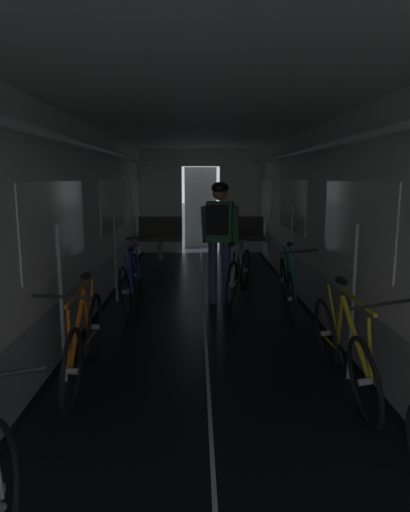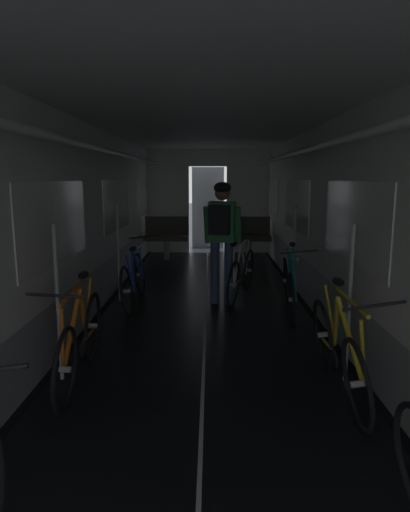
% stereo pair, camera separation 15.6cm
% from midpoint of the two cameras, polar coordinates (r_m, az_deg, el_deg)
% --- Properties ---
extents(train_car_shell, '(3.14, 12.34, 2.57)m').
position_cam_midpoint_polar(train_car_shell, '(5.24, -0.88, 9.03)').
color(train_car_shell, black).
rests_on(train_car_shell, ground).
extents(bench_seat_far_left, '(0.98, 0.51, 0.95)m').
position_cam_midpoint_polar(bench_seat_far_left, '(9.83, -6.22, 2.82)').
color(bench_seat_far_left, gray).
rests_on(bench_seat_far_left, ground).
extents(bench_seat_far_right, '(0.98, 0.51, 0.95)m').
position_cam_midpoint_polar(bench_seat_far_right, '(9.83, 4.30, 2.85)').
color(bench_seat_far_right, gray).
rests_on(bench_seat_far_right, ground).
extents(bicycle_blue, '(0.44, 1.69, 0.96)m').
position_cam_midpoint_polar(bicycle_blue, '(6.34, -10.10, -2.97)').
color(bicycle_blue, black).
rests_on(bicycle_blue, ground).
extents(bicycle_teal, '(0.44, 1.69, 0.95)m').
position_cam_midpoint_polar(bicycle_teal, '(6.01, 9.82, -3.65)').
color(bicycle_teal, black).
rests_on(bicycle_teal, ground).
extents(bicycle_yellow, '(0.44, 1.69, 0.96)m').
position_cam_midpoint_polar(bicycle_yellow, '(3.94, 16.21, -11.32)').
color(bicycle_yellow, black).
rests_on(bicycle_yellow, ground).
extents(bicycle_orange, '(0.44, 1.69, 0.95)m').
position_cam_midpoint_polar(bicycle_orange, '(4.11, -16.30, -10.37)').
color(bicycle_orange, black).
rests_on(bicycle_orange, ground).
extents(person_cyclist_aisle, '(0.56, 0.45, 1.73)m').
position_cam_midpoint_polar(person_cyclist_aisle, '(6.22, 1.15, 3.41)').
color(person_cyclist_aisle, '#384C75').
rests_on(person_cyclist_aisle, ground).
extents(bicycle_white_in_aisle, '(0.60, 1.64, 0.95)m').
position_cam_midpoint_polar(bicycle_white_in_aisle, '(6.62, 3.64, -2.25)').
color(bicycle_white_in_aisle, black).
rests_on(bicycle_white_in_aisle, ground).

